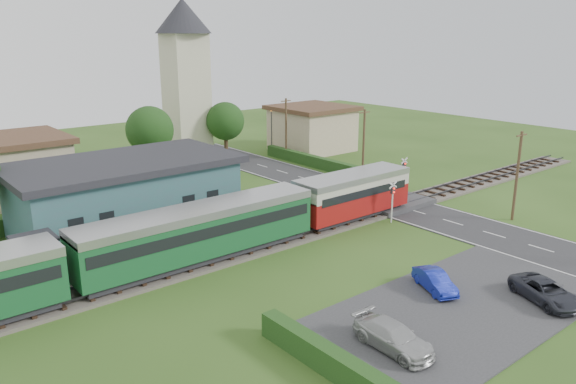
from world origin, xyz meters
TOP-DOWN VIEW (x-y plane):
  - ground at (0.00, 0.00)m, footprint 120.00×120.00m
  - railway_track at (0.00, 2.00)m, footprint 76.00×3.20m
  - road at (10.00, 0.00)m, footprint 6.00×70.00m
  - car_park at (-1.50, -12.00)m, footprint 17.00×9.00m
  - crossing_deck at (10.00, 2.00)m, footprint 6.20×3.40m
  - platform at (-10.00, 5.20)m, footprint 30.00×3.00m
  - equipment_hut at (-18.00, 5.20)m, footprint 2.30×2.30m
  - station_building at (-10.00, 10.99)m, footprint 16.00×9.00m
  - train at (-12.27, 2.00)m, footprint 43.20×2.90m
  - church_tower at (5.00, 28.00)m, footprint 6.00×6.00m
  - house_west at (-15.00, 25.00)m, footprint 10.80×8.80m
  - house_east at (20.00, 24.00)m, footprint 8.80×8.80m
  - hedge_carpark at (-11.00, -12.00)m, footprint 0.80×9.00m
  - hedge_roadside at (14.20, 16.00)m, footprint 0.80×18.00m
  - hedge_station at (-10.00, 15.50)m, footprint 22.00×0.80m
  - tree_b at (-2.00, 23.00)m, footprint 4.60×4.60m
  - tree_c at (8.00, 25.00)m, footprint 4.20×4.20m
  - utility_pole_b at (14.20, -6.00)m, footprint 1.40×0.22m
  - utility_pole_c at (14.20, 10.00)m, footprint 1.40×0.22m
  - utility_pole_d at (14.20, 22.00)m, footprint 1.40×0.22m
  - crossing_signal_near at (6.40, -0.41)m, footprint 0.84×0.28m
  - crossing_signal_far at (13.60, 4.39)m, footprint 0.84×0.28m
  - streetlamp_east at (16.00, 27.00)m, footprint 0.30×0.30m
  - car_on_road at (9.61, 9.96)m, footprint 3.61×1.57m
  - car_park_blue at (-0.93, -9.83)m, footprint 2.47×3.58m
  - car_park_silver at (-7.49, -12.36)m, footprint 1.85×4.28m
  - car_park_dark at (2.55, -14.50)m, footprint 3.37×4.66m
  - pedestrian_near at (-4.87, 4.56)m, footprint 0.78×0.65m
  - pedestrian_far at (-13.91, 4.86)m, footprint 0.82×1.00m

SIDE VIEW (x-z plane):
  - ground at x=0.00m, z-range 0.00..0.00m
  - road at x=10.00m, z-range 0.00..0.05m
  - car_park at x=-1.50m, z-range 0.00..0.08m
  - railway_track at x=0.00m, z-range -0.13..0.36m
  - crossing_deck at x=10.00m, z-range 0.00..0.45m
  - platform at x=-10.00m, z-range 0.00..0.45m
  - hedge_carpark at x=-11.00m, z-range 0.00..1.20m
  - hedge_roadside at x=14.20m, z-range 0.00..1.20m
  - car_park_blue at x=-0.93m, z-range 0.08..1.20m
  - hedge_station at x=-10.00m, z-range 0.00..1.30m
  - car_on_road at x=9.61m, z-range 0.05..1.26m
  - car_park_dark at x=2.55m, z-range 0.08..1.26m
  - car_park_silver at x=-7.49m, z-range 0.08..1.31m
  - pedestrian_near at x=-4.87m, z-range 0.45..2.28m
  - pedestrian_far at x=-13.91m, z-range 0.45..2.35m
  - equipment_hut at x=-18.00m, z-range 0.47..3.02m
  - crossing_signal_near at x=6.40m, z-range 0.50..3.78m
  - crossing_signal_far at x=13.60m, z-range 0.50..3.78m
  - train at x=-12.27m, z-range 0.48..3.88m
  - station_building at x=-10.00m, z-range 0.04..5.34m
  - house_west at x=-15.00m, z-range 0.04..5.54m
  - house_east at x=20.00m, z-range 0.05..5.55m
  - streetlamp_east at x=16.00m, z-range 0.46..5.62m
  - utility_pole_b at x=14.20m, z-range 0.13..7.13m
  - utility_pole_c at x=14.20m, z-range 0.13..7.13m
  - utility_pole_d at x=14.20m, z-range 0.13..7.13m
  - tree_c at x=8.00m, z-range 1.26..8.04m
  - tree_b at x=-2.00m, z-range 1.35..8.69m
  - church_tower at x=5.00m, z-range 1.43..19.03m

